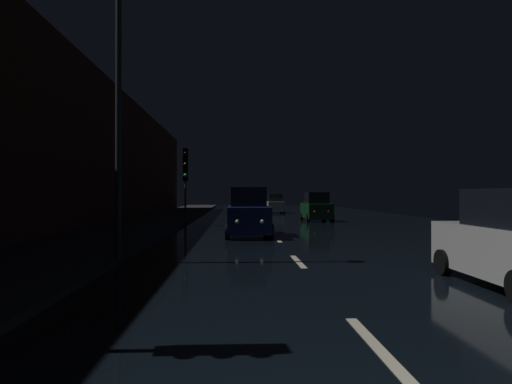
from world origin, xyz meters
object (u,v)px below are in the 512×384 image
at_px(car_parked_right_far, 316,208).
at_px(car_distant_taillights, 275,204).
at_px(streetlamp_overhead, 135,78).
at_px(car_approaching_headlights, 248,214).
at_px(traffic_light_far_left, 185,170).

bearing_deg(car_parked_right_far, car_distant_taillights, 8.00).
bearing_deg(car_distant_taillights, streetlamp_overhead, 167.79).
distance_m(car_parked_right_far, car_distant_taillights, 12.45).
bearing_deg(streetlamp_overhead, car_approaching_headlights, 66.15).
xyz_separation_m(car_approaching_headlights, car_parked_right_far, (4.99, 10.37, -0.08)).
bearing_deg(car_distant_taillights, traffic_light_far_left, 157.74).
height_order(streetlamp_overhead, car_distant_taillights, streetlamp_overhead).
distance_m(car_approaching_headlights, car_distant_taillights, 22.93).
distance_m(traffic_light_far_left, car_approaching_headlights, 7.49).
xyz_separation_m(traffic_light_far_left, streetlamp_overhead, (0.24, -13.57, 1.70)).
relative_size(streetlamp_overhead, car_approaching_headlights, 1.77).
bearing_deg(car_approaching_headlights, car_parked_right_far, 154.32).
distance_m(streetlamp_overhead, car_distant_taillights, 31.01).
height_order(traffic_light_far_left, car_distant_taillights, traffic_light_far_left).
relative_size(traffic_light_far_left, car_parked_right_far, 1.15).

